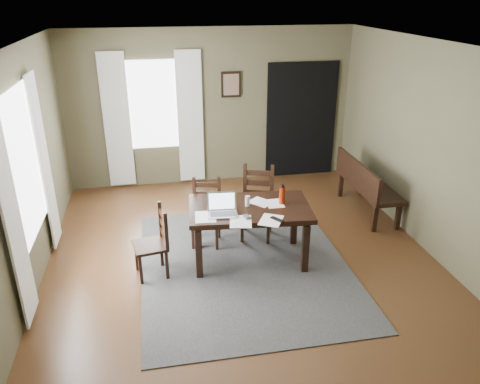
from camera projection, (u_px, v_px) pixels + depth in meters
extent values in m
cube|color=#492C16|center=(244.00, 265.00, 6.02)|extent=(5.00, 6.00, 0.01)
cube|color=brown|center=(211.00, 108.00, 8.18)|extent=(5.00, 0.02, 2.70)
cube|color=brown|center=(344.00, 341.00, 2.77)|extent=(5.00, 0.02, 2.70)
cube|color=brown|center=(18.00, 182.00, 5.05)|extent=(0.02, 6.00, 2.70)
cube|color=brown|center=(439.00, 154.00, 5.90)|extent=(0.02, 6.00, 2.70)
cube|color=white|center=(245.00, 47.00, 4.93)|extent=(5.00, 6.00, 0.02)
cube|color=#383838|center=(244.00, 265.00, 6.01)|extent=(2.60, 3.20, 0.01)
cube|color=black|center=(250.00, 209.00, 5.86)|extent=(1.59, 1.04, 0.06)
cube|color=black|center=(250.00, 213.00, 5.88)|extent=(1.41, 0.87, 0.05)
cube|color=black|center=(199.00, 253.00, 5.64)|extent=(0.09, 0.09, 0.64)
cube|color=black|center=(198.00, 226.00, 6.28)|extent=(0.09, 0.09, 0.64)
cube|color=black|center=(305.00, 248.00, 5.75)|extent=(0.09, 0.09, 0.64)
cube|color=black|center=(294.00, 222.00, 6.39)|extent=(0.09, 0.09, 0.64)
cube|color=black|center=(150.00, 246.00, 5.65)|extent=(0.45, 0.45, 0.04)
cube|color=black|center=(136.00, 257.00, 5.82)|extent=(0.04, 0.04, 0.38)
cube|color=black|center=(162.00, 252.00, 5.92)|extent=(0.04, 0.04, 0.38)
cube|color=black|center=(141.00, 270.00, 5.55)|extent=(0.04, 0.04, 0.38)
cube|color=black|center=(167.00, 265.00, 5.65)|extent=(0.04, 0.04, 0.38)
cube|color=black|center=(160.00, 219.00, 5.75)|extent=(0.05, 0.05, 0.48)
cube|color=black|center=(166.00, 231.00, 5.47)|extent=(0.05, 0.05, 0.48)
cube|color=black|center=(164.00, 235.00, 5.66)|extent=(0.07, 0.29, 0.06)
cube|color=black|center=(163.00, 225.00, 5.61)|extent=(0.07, 0.29, 0.06)
cube|color=black|center=(162.00, 216.00, 5.56)|extent=(0.07, 0.29, 0.06)
cube|color=black|center=(206.00, 217.00, 6.35)|extent=(0.48, 0.48, 0.04)
cube|color=black|center=(193.00, 236.00, 6.30)|extent=(0.05, 0.05, 0.39)
cube|color=black|center=(196.00, 225.00, 6.60)|extent=(0.05, 0.05, 0.39)
cube|color=black|center=(217.00, 236.00, 6.28)|extent=(0.05, 0.05, 0.39)
cube|color=black|center=(219.00, 225.00, 6.58)|extent=(0.05, 0.05, 0.39)
cube|color=black|center=(194.00, 194.00, 6.42)|extent=(0.05, 0.05, 0.50)
cube|color=black|center=(219.00, 194.00, 6.41)|extent=(0.05, 0.05, 0.50)
cube|color=black|center=(207.00, 203.00, 6.47)|extent=(0.29, 0.09, 0.07)
cube|color=black|center=(207.00, 194.00, 6.42)|extent=(0.29, 0.09, 0.07)
cube|color=black|center=(207.00, 185.00, 6.36)|extent=(0.29, 0.09, 0.07)
cube|color=black|center=(257.00, 208.00, 6.51)|extent=(0.56, 0.56, 0.04)
cube|color=black|center=(242.00, 228.00, 6.46)|extent=(0.05, 0.05, 0.44)
cube|color=black|center=(245.00, 216.00, 6.79)|extent=(0.05, 0.05, 0.44)
cube|color=black|center=(268.00, 230.00, 6.42)|extent=(0.05, 0.05, 0.44)
cube|color=black|center=(270.00, 218.00, 6.74)|extent=(0.05, 0.05, 0.44)
cube|color=black|center=(245.00, 182.00, 6.60)|extent=(0.06, 0.06, 0.55)
cube|color=black|center=(272.00, 184.00, 6.55)|extent=(0.06, 0.06, 0.55)
cube|color=black|center=(258.00, 193.00, 6.63)|extent=(0.32, 0.13, 0.07)
cube|color=black|center=(258.00, 183.00, 6.57)|extent=(0.32, 0.13, 0.07)
cube|color=black|center=(259.00, 173.00, 6.52)|extent=(0.32, 0.13, 0.07)
cube|color=black|center=(369.00, 185.00, 7.29)|extent=(0.48, 1.51, 0.06)
cube|color=black|center=(398.00, 216.00, 6.83)|extent=(0.06, 0.06, 0.42)
cube|color=black|center=(375.00, 218.00, 6.77)|extent=(0.06, 0.06, 0.42)
cube|color=black|center=(361.00, 183.00, 8.00)|extent=(0.06, 0.06, 0.42)
cube|color=black|center=(341.00, 185.00, 7.94)|extent=(0.06, 0.06, 0.42)
cube|color=black|center=(357.00, 173.00, 7.17)|extent=(0.05, 1.51, 0.37)
cube|color=#B7B7BC|center=(223.00, 214.00, 5.62)|extent=(0.37, 0.27, 0.02)
cube|color=#B7B7BC|center=(222.00, 201.00, 5.69)|extent=(0.36, 0.09, 0.23)
cube|color=silver|center=(222.00, 201.00, 5.68)|extent=(0.31, 0.07, 0.19)
cube|color=#3F3F42|center=(223.00, 214.00, 5.61)|extent=(0.31, 0.17, 0.00)
cube|color=#3F3F42|center=(247.00, 217.00, 5.54)|extent=(0.08, 0.11, 0.03)
cube|color=black|center=(277.00, 219.00, 5.50)|extent=(0.14, 0.17, 0.02)
cylinder|color=silver|center=(248.00, 201.00, 5.84)|extent=(0.06, 0.06, 0.13)
cylinder|color=#B22C0D|center=(282.00, 196.00, 5.88)|extent=(0.09, 0.09, 0.22)
cylinder|color=black|center=(283.00, 186.00, 5.83)|extent=(0.05, 0.05, 0.04)
cube|color=white|center=(205.00, 217.00, 5.58)|extent=(0.27, 0.34, 0.00)
cube|color=white|center=(271.00, 220.00, 5.49)|extent=(0.37, 0.40, 0.00)
cube|color=white|center=(261.00, 202.00, 5.96)|extent=(0.35, 0.36, 0.00)
cube|color=white|center=(275.00, 203.00, 5.92)|extent=(0.21, 0.27, 0.00)
cube|color=white|center=(241.00, 222.00, 5.46)|extent=(0.31, 0.37, 0.00)
cube|color=white|center=(24.00, 167.00, 5.19)|extent=(0.01, 1.30, 1.70)
cube|color=white|center=(153.00, 105.00, 7.94)|extent=(1.00, 0.01, 1.50)
cube|color=silver|center=(12.00, 220.00, 4.56)|extent=(0.03, 0.48, 2.30)
cube|color=silver|center=(44.00, 163.00, 6.04)|extent=(0.03, 0.48, 2.30)
cube|color=silver|center=(117.00, 122.00, 7.90)|extent=(0.44, 0.03, 2.30)
cube|color=silver|center=(190.00, 118.00, 8.12)|extent=(0.44, 0.03, 2.30)
cube|color=black|center=(231.00, 84.00, 8.05)|extent=(0.34, 0.03, 0.44)
cube|color=brown|center=(231.00, 85.00, 8.03)|extent=(0.27, 0.01, 0.36)
cube|color=black|center=(301.00, 120.00, 8.55)|extent=(1.30, 0.03, 2.10)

